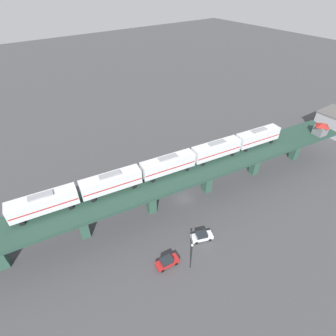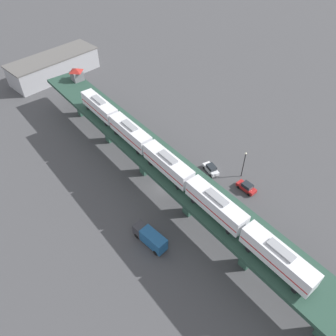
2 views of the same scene
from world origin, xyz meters
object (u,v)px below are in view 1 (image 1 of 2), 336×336
at_px(signal_hut, 321,128).
at_px(delivery_truck, 131,180).
at_px(subway_train, 168,164).
at_px(street_lamp, 191,254).
at_px(street_car_white, 202,236).
at_px(street_car_red, 167,262).

bearing_deg(signal_hut, delivery_truck, -112.43).
bearing_deg(subway_train, street_lamp, -22.42).
bearing_deg(signal_hut, subway_train, -103.09).
distance_m(street_car_white, delivery_truck, 23.16).
bearing_deg(subway_train, delivery_truck, -154.67).
distance_m(signal_hut, street_car_white, 45.16).
height_order(street_car_red, delivery_truck, delivery_truck).
distance_m(subway_train, street_car_red, 19.74).
relative_size(street_car_red, street_car_white, 0.96).
bearing_deg(delivery_truck, subway_train, 25.33).
bearing_deg(subway_train, street_car_red, -36.10).
relative_size(signal_hut, street_car_white, 0.77).
bearing_deg(street_lamp, subway_train, 157.58).
height_order(delivery_truck, street_lamp, street_lamp).
height_order(signal_hut, street_car_white, signal_hut).
height_order(signal_hut, street_car_red, signal_hut).
relative_size(subway_train, street_lamp, 8.96).
bearing_deg(street_car_red, delivery_truck, 166.73).
bearing_deg(street_lamp, signal_hut, 97.71).
distance_m(subway_train, signal_hut, 44.27).
relative_size(street_car_red, delivery_truck, 0.63).
relative_size(street_car_red, street_lamp, 0.66).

